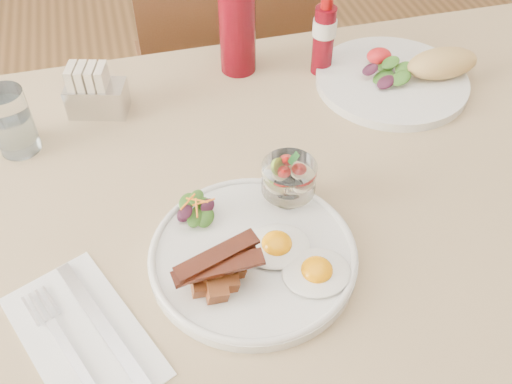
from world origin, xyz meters
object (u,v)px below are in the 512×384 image
object	(u,v)px
main_plate	(253,256)
second_plate	(404,75)
chair_far	(226,74)
fruit_cup	(289,178)
water_glass	(13,125)
hot_sauce_bottle	(324,36)
sugar_caddy	(95,93)
ketchup_bottle	(237,25)
table	(313,229)

from	to	relation	value
main_plate	second_plate	world-z (taller)	second_plate
chair_far	fruit_cup	bearing A→B (deg)	-94.44
main_plate	water_glass	size ratio (longest dim) A/B	2.55
hot_sauce_bottle	sugar_caddy	bearing A→B (deg)	-177.47
fruit_cup	sugar_caddy	xyz separation A→B (m)	(-0.25, 0.30, -0.02)
fruit_cup	ketchup_bottle	xyz separation A→B (m)	(0.01, 0.37, 0.03)
main_plate	second_plate	size ratio (longest dim) A/B	0.94
chair_far	fruit_cup	xyz separation A→B (m)	(-0.05, -0.68, 0.29)
water_glass	chair_far	bearing A→B (deg)	45.97
main_plate	fruit_cup	world-z (taller)	fruit_cup
ketchup_bottle	water_glass	size ratio (longest dim) A/B	1.79
hot_sauce_bottle	chair_far	bearing A→B (deg)	106.89
second_plate	ketchup_bottle	size ratio (longest dim) A/B	1.52
ketchup_bottle	table	bearing A→B (deg)	-83.67
second_plate	hot_sauce_bottle	distance (m)	0.16
chair_far	water_glass	distance (m)	0.68
table	hot_sauce_bottle	distance (m)	0.36
main_plate	ketchup_bottle	bearing A→B (deg)	78.94
main_plate	fruit_cup	xyz separation A→B (m)	(0.07, 0.08, 0.05)
second_plate	hot_sauce_bottle	bearing A→B (deg)	149.63
water_glass	sugar_caddy	bearing A→B (deg)	27.34
fruit_cup	second_plate	bearing A→B (deg)	39.25
sugar_caddy	water_glass	xyz separation A→B (m)	(-0.13, -0.07, 0.01)
table	sugar_caddy	distance (m)	0.43
main_plate	sugar_caddy	distance (m)	0.42
fruit_cup	water_glass	bearing A→B (deg)	148.46
table	main_plate	distance (m)	0.19
second_plate	hot_sauce_bottle	xyz separation A→B (m)	(-0.13, 0.08, 0.05)
chair_far	main_plate	bearing A→B (deg)	-99.36
table	fruit_cup	xyz separation A→B (m)	(-0.05, -0.02, 0.15)
table	main_plate	world-z (taller)	main_plate
sugar_caddy	second_plate	bearing A→B (deg)	9.92
second_plate	sugar_caddy	world-z (taller)	sugar_caddy
chair_far	main_plate	xyz separation A→B (m)	(-0.13, -0.76, 0.24)
table	chair_far	size ratio (longest dim) A/B	1.43
fruit_cup	second_plate	size ratio (longest dim) A/B	0.26
main_plate	hot_sauce_bottle	bearing A→B (deg)	59.42
hot_sauce_bottle	water_glass	size ratio (longest dim) A/B	1.38
hot_sauce_bottle	water_glass	distance (m)	0.55
table	water_glass	world-z (taller)	water_glass
second_plate	water_glass	size ratio (longest dim) A/B	2.72
water_glass	second_plate	bearing A→B (deg)	0.65
second_plate	water_glass	bearing A→B (deg)	-179.35
table	ketchup_bottle	bearing A→B (deg)	96.33
main_plate	sugar_caddy	xyz separation A→B (m)	(-0.18, 0.38, 0.03)
water_glass	table	bearing A→B (deg)	-26.36
hot_sauce_bottle	fruit_cup	bearing A→B (deg)	-117.16
main_plate	ketchup_bottle	distance (m)	0.46
fruit_cup	sugar_caddy	bearing A→B (deg)	130.01
table	second_plate	bearing A→B (deg)	42.56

